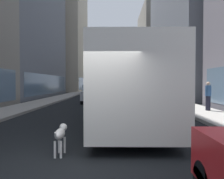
% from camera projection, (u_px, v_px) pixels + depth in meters
% --- Properties ---
extents(ground_plane, '(120.00, 120.00, 0.00)m').
position_uv_depth(ground_plane, '(111.00, 93.00, 40.02)').
color(ground_plane, black).
extents(sidewalk_left, '(2.40, 110.00, 0.15)m').
position_uv_depth(sidewalk_left, '(78.00, 93.00, 40.09)').
color(sidewalk_left, '#9E9991').
rests_on(sidewalk_left, ground).
extents(sidewalk_right, '(2.40, 110.00, 0.15)m').
position_uv_depth(sidewalk_right, '(145.00, 93.00, 39.94)').
color(sidewalk_right, '#9E9991').
rests_on(sidewalk_right, ground).
extents(building_left_far, '(11.72, 14.99, 27.76)m').
position_uv_depth(building_left_far, '(56.00, 26.00, 49.72)').
color(building_left_far, '#B2A893').
rests_on(building_left_far, ground).
extents(building_right_mid, '(9.74, 21.95, 20.97)m').
position_uv_depth(building_right_mid, '(200.00, 17.00, 31.09)').
color(building_right_mid, slate).
rests_on(building_right_mid, ground).
extents(building_right_far, '(10.70, 17.09, 18.21)m').
position_uv_depth(building_right_far, '(165.00, 50.00, 53.00)').
color(building_right_far, gray).
rests_on(building_right_far, ground).
extents(transit_bus, '(2.78, 11.53, 3.05)m').
position_uv_depth(transit_bus, '(127.00, 83.00, 11.10)').
color(transit_bus, silver).
rests_on(transit_bus, ground).
extents(car_black_suv, '(1.76, 4.75, 1.62)m').
position_uv_depth(car_black_suv, '(94.00, 89.00, 38.80)').
color(car_black_suv, black).
rests_on(car_black_suv, ground).
extents(car_blue_hatchback, '(1.82, 4.45, 1.62)m').
position_uv_depth(car_blue_hatchback, '(130.00, 90.00, 32.50)').
color(car_blue_hatchback, '#4C6BB7').
rests_on(car_blue_hatchback, ground).
extents(car_grey_wagon, '(1.93, 4.79, 1.62)m').
position_uv_depth(car_grey_wagon, '(126.00, 88.00, 44.92)').
color(car_grey_wagon, slate).
rests_on(car_grey_wagon, ground).
extents(car_silver_sedan, '(1.91, 3.94, 1.62)m').
position_uv_depth(car_silver_sedan, '(94.00, 94.00, 20.64)').
color(car_silver_sedan, '#B7BABF').
rests_on(car_silver_sedan, ground).
extents(car_yellow_taxi, '(1.72, 4.52, 1.62)m').
position_uv_depth(car_yellow_taxi, '(106.00, 88.00, 47.24)').
color(car_yellow_taxi, yellow).
rests_on(car_yellow_taxi, ground).
extents(box_truck, '(2.30, 7.50, 3.05)m').
position_uv_depth(box_truck, '(101.00, 84.00, 31.79)').
color(box_truck, '#A51919').
rests_on(box_truck, ground).
extents(dalmatian_dog, '(0.22, 0.96, 0.72)m').
position_uv_depth(dalmatian_dog, '(61.00, 134.00, 5.79)').
color(dalmatian_dog, white).
rests_on(dalmatian_dog, ground).
extents(pedestrian_in_coat, '(0.34, 0.34, 1.69)m').
position_uv_depth(pedestrian_in_coat, '(208.00, 96.00, 13.82)').
color(pedestrian_in_coat, '#1E1E2D').
rests_on(pedestrian_in_coat, sidewalk_right).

